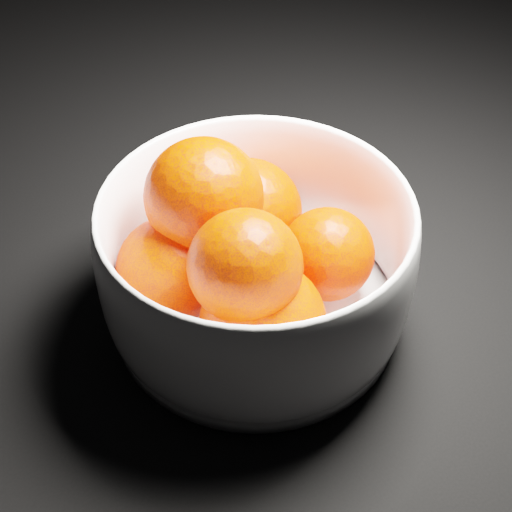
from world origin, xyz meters
TOP-DOWN VIEW (x-y plane):
  - ground at (0.00, 0.00)m, footprint 3.00×3.00m
  - bowl at (0.14, -0.23)m, footprint 0.25×0.25m
  - orange_pile at (0.12, -0.23)m, footprint 0.20×0.21m

SIDE VIEW (x-z plane):
  - ground at x=0.00m, z-range 0.00..0.00m
  - bowl at x=0.14m, z-range 0.00..0.12m
  - orange_pile at x=0.12m, z-range 0.00..0.14m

